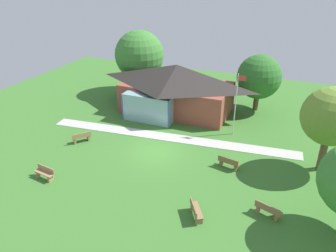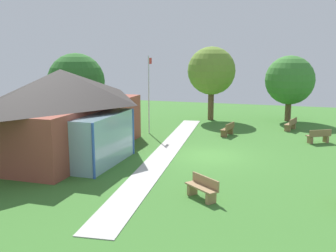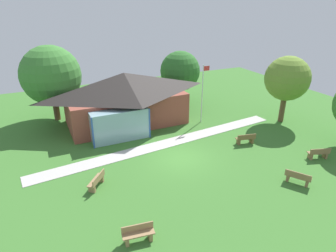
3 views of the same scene
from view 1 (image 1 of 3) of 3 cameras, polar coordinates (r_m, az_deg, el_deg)
name	(u,v)px [view 1 (image 1 of 3)]	position (r m, az deg, el deg)	size (l,w,h in m)	color
ground_plane	(157,151)	(24.97, -1.87, -4.34)	(44.00, 44.00, 0.00)	#3D752D
pavilion	(175,88)	(30.95, 1.30, 6.64)	(10.95, 7.02, 4.53)	brown
footpath	(169,137)	(26.86, 0.22, -1.96)	(20.58, 1.30, 0.03)	#BCB7B2
flagpole	(236,102)	(26.79, 11.76, 4.16)	(0.64, 0.08, 5.21)	silver
bench_lawn_far_right	(268,210)	(19.62, 16.94, -13.80)	(1.56, 0.89, 0.84)	olive
bench_front_left	(45,173)	(23.18, -20.58, -7.65)	(1.55, 0.64, 0.84)	#9E7A51
bench_front_right	(196,211)	(18.84, 4.83, -14.47)	(1.17, 1.51, 0.84)	olive
bench_mid_right	(229,163)	(23.16, 10.48, -6.29)	(1.56, 0.75, 0.84)	brown
bench_mid_left	(82,137)	(26.89, -14.76, -1.94)	(1.28, 1.45, 0.84)	#9E7A51
tree_behind_pavilion_right	(259,77)	(32.11, 15.51, 8.19)	(4.14, 4.14, 5.39)	brown
tree_east_hedge	(331,117)	(23.43, 26.48, 1.46)	(3.83, 3.83, 5.89)	brown
tree_behind_pavilion_left	(139,55)	(35.71, -4.98, 12.13)	(5.19, 5.19, 6.73)	brown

